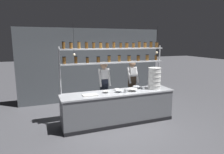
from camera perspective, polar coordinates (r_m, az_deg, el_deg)
The scene contains 16 objects.
ground_plane at distance 5.99m, azimuth 1.76°, elevation -12.80°, with size 40.00×40.00×0.00m, color #4C4C51.
back_wall at distance 7.96m, azimuth -5.28°, elevation 3.51°, with size 5.67×0.12×2.82m, color #4C5156.
prep_counter at distance 5.83m, azimuth 1.79°, elevation -8.65°, with size 3.27×0.76×0.92m.
spice_shelf_unit at distance 5.83m, azimuth 0.68°, elevation 5.92°, with size 3.16×0.28×2.34m.
chef_left at distance 6.23m, azimuth -2.27°, elevation -2.20°, with size 0.37×0.31×1.73m.
chef_center at distance 6.76m, azimuth 5.77°, elevation -1.33°, with size 0.36×0.30×1.71m.
container_stack at distance 6.11m, azimuth 12.03°, elevation -0.36°, with size 0.38×0.38×0.64m.
cutting_board at distance 5.36m, azimuth -6.29°, elevation -5.11°, with size 0.40×0.26×0.02m.
prep_bowl_near_left at distance 6.12m, azimuth 7.14°, elevation -2.96°, with size 0.26×0.26×0.07m.
prep_bowl_center_front at distance 5.64m, azimuth 2.04°, elevation -4.10°, with size 0.21×0.21×0.06m.
prep_bowl_center_back at distance 5.79m, azimuth 5.94°, elevation -3.70°, with size 0.27×0.27×0.08m.
prep_bowl_near_right at distance 5.59m, azimuth -1.73°, elevation -4.27°, with size 0.18×0.18×0.05m.
prep_bowl_far_left at distance 5.87m, azimuth 1.47°, elevation -3.59°, with size 0.17×0.17×0.05m.
serving_cup_front at distance 5.62m, azimuth 3.97°, elevation -3.96°, with size 0.09×0.09×0.10m.
serving_cup_by_board at distance 6.01m, azimuth 8.91°, elevation -3.20°, with size 0.07×0.07×0.08m.
pendant_light_row at distance 5.52m, azimuth 1.94°, elevation 7.20°, with size 2.52×0.07×0.80m.
Camera 1 is at (-2.15, -5.07, 2.36)m, focal length 32.00 mm.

